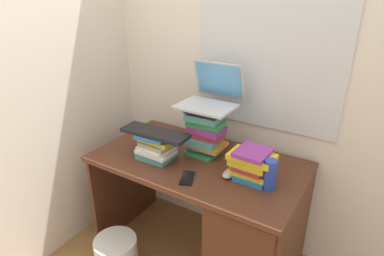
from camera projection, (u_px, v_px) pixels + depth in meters
ground_plane at (197, 252)px, 2.27m from camera, size 6.00×6.00×0.00m
wall_back at (231, 56)px, 2.05m from camera, size 6.00×0.06×2.60m
wall_left at (86, 52)px, 2.17m from camera, size 0.05×6.00×2.60m
desk at (240, 225)px, 1.93m from camera, size 1.27×0.70×0.74m
book_stack_tall at (205, 131)px, 2.00m from camera, size 0.25×0.20×0.30m
book_stack_keyboard_riser at (156, 147)px, 1.96m from camera, size 0.23×0.19×0.16m
book_stack_side at (251, 164)px, 1.75m from camera, size 0.24×0.19×0.17m
laptop at (212, 95)px, 1.96m from camera, size 0.33×0.33×0.25m
keyboard at (155, 133)px, 1.92m from camera, size 0.43×0.16×0.02m
computer_mouse at (229, 174)px, 1.79m from camera, size 0.06×0.10×0.04m
mug at (146, 138)px, 2.14m from camera, size 0.12×0.08×0.10m
water_bottle at (270, 175)px, 1.66m from camera, size 0.07×0.07×0.17m
cell_phone at (187, 178)px, 1.77m from camera, size 0.11×0.15×0.01m
wastebasket at (117, 256)px, 2.06m from camera, size 0.27×0.27×0.26m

